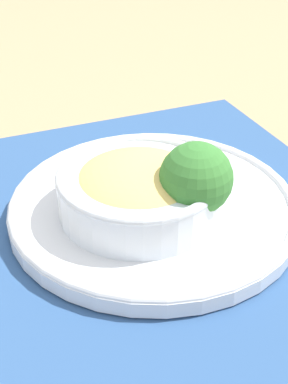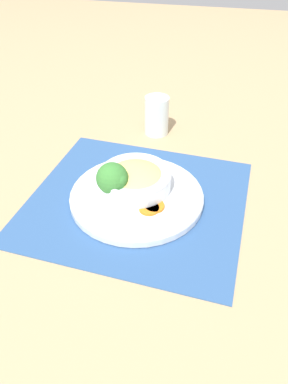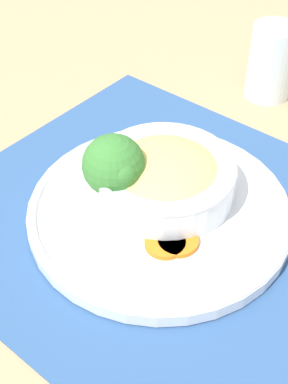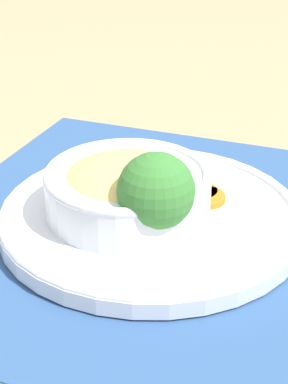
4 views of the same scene
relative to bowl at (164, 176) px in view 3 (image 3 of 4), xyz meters
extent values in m
plane|color=tan|center=(-0.01, 0.02, -0.05)|extent=(4.00, 4.00, 0.00)
cube|color=#2D5184|center=(-0.01, 0.02, -0.05)|extent=(0.52, 0.49, 0.00)
cylinder|color=silver|center=(-0.01, 0.02, -0.04)|extent=(0.31, 0.31, 0.02)
torus|color=silver|center=(-0.01, 0.02, -0.03)|extent=(0.31, 0.31, 0.01)
cylinder|color=silver|center=(0.00, 0.00, -0.01)|extent=(0.17, 0.17, 0.04)
torus|color=silver|center=(0.00, 0.00, 0.01)|extent=(0.17, 0.17, 0.01)
ellipsoid|color=#EAC66B|center=(0.00, 0.00, 0.00)|extent=(0.14, 0.14, 0.05)
cylinder|color=#84AD5B|center=(0.04, 0.04, -0.02)|extent=(0.03, 0.03, 0.02)
sphere|color=#387A33|center=(0.04, 0.04, 0.02)|extent=(0.07, 0.07, 0.07)
sphere|color=#387A33|center=(0.02, 0.05, 0.03)|extent=(0.03, 0.03, 0.03)
sphere|color=#387A33|center=(0.06, 0.03, 0.03)|extent=(0.03, 0.03, 0.03)
cylinder|color=orange|center=(-0.05, 0.07, -0.02)|extent=(0.05, 0.05, 0.01)
cylinder|color=orange|center=(-0.06, 0.06, -0.02)|extent=(0.05, 0.05, 0.01)
cylinder|color=silver|center=(0.01, -0.30, 0.01)|extent=(0.07, 0.07, 0.11)
cylinder|color=silver|center=(0.01, -0.30, -0.01)|extent=(0.06, 0.06, 0.07)
camera|label=1|loc=(0.41, -0.19, 0.29)|focal=50.00mm
camera|label=2|loc=(-0.18, 0.67, 0.51)|focal=35.00mm
camera|label=3|loc=(-0.26, 0.40, 0.40)|focal=50.00mm
camera|label=4|loc=(0.54, 0.19, 0.29)|focal=60.00mm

